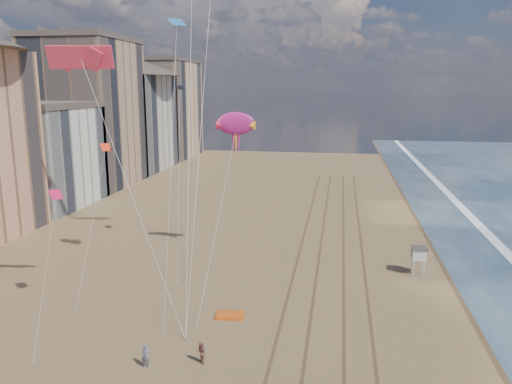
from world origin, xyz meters
TOP-DOWN VIEW (x-y plane):
  - wet_sand at (19.00, 40.00)m, footprint 260.00×260.00m
  - foam at (23.20, 40.00)m, footprint 260.00×260.00m
  - tracks at (2.55, 30.00)m, footprint 7.68×120.00m
  - buildings at (-45.73, 65.59)m, footprint 34.72×131.35m
  - lifeguard_stand at (11.69, 31.75)m, footprint 1.65×1.65m
  - grounded_kite at (-5.63, 18.72)m, footprint 2.53×1.74m
  - show_kite at (-8.14, 33.48)m, footprint 4.34×8.94m
  - kite_flyer_a at (-9.74, 10.01)m, footprint 0.67×0.49m
  - kite_flyer_b at (-6.05, 11.10)m, footprint 0.99×1.01m
  - small_kites at (-16.03, 25.44)m, footprint 12.46×18.53m

SIDE VIEW (x-z plane):
  - wet_sand at x=19.00m, z-range 0.00..0.00m
  - foam at x=23.20m, z-range 0.00..0.00m
  - tracks at x=2.55m, z-range 0.00..0.01m
  - grounded_kite at x=-5.63m, z-range 0.00..0.27m
  - kite_flyer_b at x=-6.05m, z-range 0.00..1.64m
  - kite_flyer_a at x=-9.74m, z-range 0.00..1.71m
  - lifeguard_stand at x=11.69m, z-range 0.81..3.80m
  - buildings at x=-45.73m, z-range -0.95..28.05m
  - show_kite at x=-8.14m, z-range 4.29..26.54m
  - small_kites at x=-16.03m, z-range 10.72..25.58m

